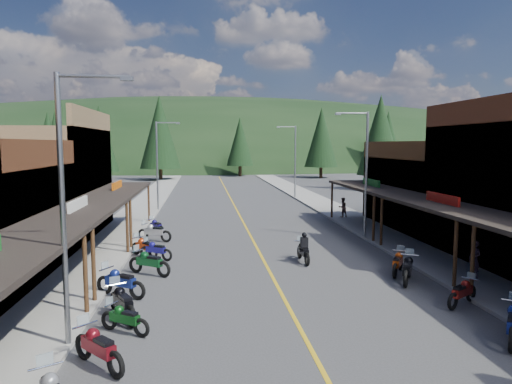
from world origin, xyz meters
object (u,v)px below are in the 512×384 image
object	(u,v)px
bike_west_10	(144,246)
pedestrian_east_a	(475,259)
shop_east_3	(439,193)
bike_west_7	(120,281)
shop_west_3	(36,183)
streetlight_1	(159,162)
pine_6	(457,142)
streetlight_3	(294,158)
bike_west_4	(98,346)
pine_4	(321,137)
pine_1	(90,138)
pine_8	(49,144)
rider_on_bike	(303,250)
pine_2	(160,132)
pine_3	(240,142)
pine_9	(388,142)
pine_5	(382,135)
bike_west_12	(156,226)
streetlight_2	(364,169)
bike_east_8	(398,262)
pine_11	(380,135)
streetlight_0	(67,198)
pedestrian_east_b	(343,207)
bike_west_5	(125,317)
bike_east_6	(462,291)
pine_7	(56,138)
pine_10	(100,139)
bike_west_11	(154,231)
bike_west_6	(123,301)
bike_west_9	(156,249)
bike_west_8	(149,261)

from	to	relation	value
bike_west_10	pedestrian_east_a	distance (m)	16.17
shop_east_3	pedestrian_east_a	bearing A→B (deg)	-111.94
bike_west_7	shop_west_3	bearing A→B (deg)	61.68
bike_west_7	streetlight_1	bearing A→B (deg)	33.05
pine_6	streetlight_3	bearing A→B (deg)	-138.95
shop_east_3	bike_west_4	bearing A→B (deg)	-136.48
pine_4	bike_west_10	bearing A→B (deg)	-113.76
shop_east_3	pine_4	world-z (taller)	pine_4
pine_1	pine_8	distance (m)	30.09
bike_west_10	rider_on_bike	size ratio (longest dim) A/B	0.98
pine_2	pine_3	bearing A→B (deg)	29.74
pine_8	pine_9	world-z (taller)	pine_9
pine_5	bike_west_12	distance (m)	73.18
streetlight_2	bike_east_8	distance (m)	8.74
shop_east_3	pine_11	world-z (taller)	pine_11
pine_3	pine_6	world-z (taller)	same
streetlight_0	pedestrian_east_b	distance (m)	26.79
pine_3	bike_west_4	distance (m)	74.29
pine_5	bike_west_5	xyz separation A→B (m)	(-39.62, -77.13, -7.45)
pine_8	pine_9	distance (m)	46.27
shop_west_3	pine_5	world-z (taller)	pine_5
pine_2	bike_east_6	size ratio (longest dim) A/B	7.07
pine_6	pine_7	bearing A→B (deg)	171.25
streetlight_3	rider_on_bike	distance (m)	27.87
bike_east_8	pedestrian_east_a	xyz separation A→B (m)	(2.90, -1.39, 0.38)
pine_10	bike_west_4	xyz separation A→B (m)	(12.07, -57.39, -6.14)
pine_2	pedestrian_east_b	bearing A→B (deg)	-66.73
bike_west_5	bike_east_8	size ratio (longest dim) A/B	0.90
pedestrian_east_b	streetlight_1	bearing A→B (deg)	-42.34
pine_7	pine_8	bearing A→B (deg)	-74.48
pine_7	bike_west_11	size ratio (longest dim) A/B	5.49
pine_5	streetlight_2	bearing A→B (deg)	-112.91
shop_east_3	bike_west_7	size ratio (longest dim) A/B	4.72
pine_9	pine_1	bearing A→B (deg)	152.49
pine_1	bike_west_5	world-z (taller)	pine_1
bike_west_11	pedestrian_east_a	xyz separation A→B (m)	(14.83, -9.99, 0.33)
shop_east_3	bike_west_6	size ratio (longest dim) A/B	4.76
bike_west_9	pine_9	bearing A→B (deg)	-2.98
shop_east_3	streetlight_3	world-z (taller)	streetlight_3
streetlight_2	pine_6	distance (m)	68.30
bike_west_8	bike_east_6	distance (m)	13.21
streetlight_2	pine_9	world-z (taller)	pine_9
bike_west_7	bike_west_11	bearing A→B (deg)	30.14
rider_on_bike	pine_9	bearing A→B (deg)	60.25
streetlight_0	bike_east_6	world-z (taller)	streetlight_0
shop_west_3	pine_3	size ratio (longest dim) A/B	0.99
pine_11	rider_on_bike	distance (m)	40.05
streetlight_2	pine_5	distance (m)	69.57
pine_7	bike_west_10	distance (m)	75.87
bike_west_8	streetlight_0	bearing A→B (deg)	-156.46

